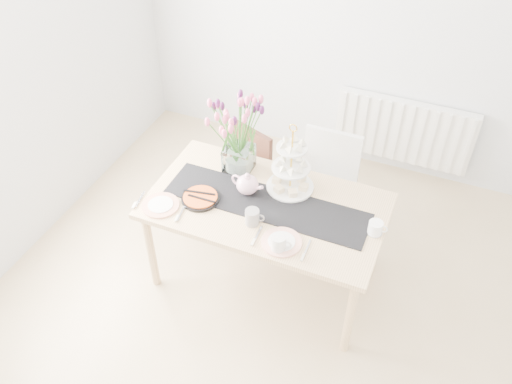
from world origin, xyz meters
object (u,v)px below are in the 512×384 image
at_px(chair_white, 326,179).
at_px(plate_left, 161,205).
at_px(chair_brown, 244,169).
at_px(radiator, 403,131).
at_px(tart_tin, 200,198).
at_px(plate_right, 282,242).
at_px(teapot, 247,185).
at_px(mug_white, 278,243).
at_px(cake_stand, 291,173).
at_px(mug_grey, 252,217).
at_px(dining_table, 266,212).
at_px(cream_jug, 375,228).
at_px(tulip_vase, 238,125).

xyz_separation_m(chair_white, plate_left, (-0.88, -0.96, 0.23)).
bearing_deg(plate_left, chair_brown, 76.79).
distance_m(radiator, tart_tin, 2.10).
bearing_deg(plate_right, plate_left, 180.00).
bearing_deg(plate_right, teapot, 137.82).
relative_size(teapot, mug_white, 2.19).
bearing_deg(cake_stand, plate_left, -145.53).
distance_m(tart_tin, mug_grey, 0.42).
relative_size(dining_table, chair_brown, 2.03).
bearing_deg(chair_white, teapot, -123.11).
xyz_separation_m(chair_white, cream_jug, (0.50, -0.65, 0.27)).
height_order(chair_white, tulip_vase, tulip_vase).
distance_m(dining_table, teapot, 0.23).
height_order(teapot, mug_white, teapot).
bearing_deg(plate_left, mug_white, -3.91).
relative_size(radiator, tart_tin, 4.61).
bearing_deg(tart_tin, chair_white, 50.51).
relative_size(mug_grey, mug_white, 0.99).
bearing_deg(plate_right, tulip_vase, 133.88).
relative_size(mug_white, plate_right, 0.43).
relative_size(dining_table, mug_grey, 14.55).
bearing_deg(plate_right, cream_jug, 31.01).
distance_m(cake_stand, tart_tin, 0.64).
bearing_deg(dining_table, mug_white, -58.03).
bearing_deg(cream_jug, radiator, 88.14).
bearing_deg(radiator, tulip_vase, -125.29).
bearing_deg(tart_tin, chair_brown, 90.50).
height_order(cake_stand, tart_tin, cake_stand).
height_order(radiator, chair_brown, chair_brown).
xyz_separation_m(tulip_vase, plate_right, (0.54, -0.56, -0.38)).
distance_m(teapot, cream_jug, 0.90).
relative_size(chair_white, tulip_vase, 1.29).
height_order(dining_table, plate_right, plate_right).
relative_size(plate_left, plate_right, 0.98).
bearing_deg(plate_left, tart_tin, 36.11).
bearing_deg(plate_left, tulip_vase, 60.13).
relative_size(chair_brown, cake_stand, 1.64).
distance_m(dining_table, cream_jug, 0.75).
distance_m(chair_brown, plate_right, 1.15).
bearing_deg(mug_white, plate_right, 80.35).
bearing_deg(dining_table, plate_left, -155.42).
relative_size(tulip_vase, cake_stand, 1.43).
bearing_deg(teapot, mug_white, -36.26).
relative_size(chair_white, cake_stand, 1.85).
xyz_separation_m(radiator, plate_left, (-1.30, -1.94, 0.31)).
bearing_deg(dining_table, cake_stand, 66.54).
bearing_deg(mug_white, chair_white, 79.87).
bearing_deg(chair_brown, tulip_vase, -50.55).
xyz_separation_m(radiator, mug_grey, (-0.67, -1.85, 0.35)).
relative_size(teapot, mug_grey, 2.22).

